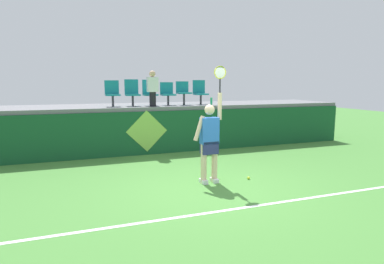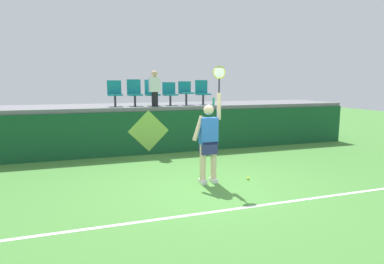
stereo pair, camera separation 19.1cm
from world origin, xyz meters
name	(u,v)px [view 1 (the left image)]	position (x,y,z in m)	size (l,w,h in m)	color
ground_plane	(210,188)	(0.00, 0.00, 0.00)	(40.00, 40.00, 0.00)	#478438
court_back_wall	(164,132)	(0.00, 3.69, 0.67)	(13.44, 0.20, 1.33)	#144C28
spectator_platform	(155,106)	(0.00, 4.86, 1.39)	(13.44, 2.43, 0.12)	slate
court_baseline_stripe	(238,209)	(0.00, -1.21, 0.00)	(12.10, 0.08, 0.01)	white
tennis_player	(210,139)	(0.13, 0.36, 0.97)	(0.75, 0.27, 2.55)	white
tennis_ball	(249,178)	(1.06, 0.25, 0.03)	(0.07, 0.07, 0.07)	#D1E533
water_bottle	(211,101)	(1.67, 3.85, 1.58)	(0.07, 0.07, 0.26)	#26B272
stadium_chair_0	(112,92)	(-1.47, 4.38, 1.90)	(0.44, 0.42, 0.82)	#38383D
stadium_chair_1	(132,92)	(-0.85, 4.39, 1.91)	(0.44, 0.42, 0.85)	#38383D
stadium_chair_2	(150,92)	(-0.27, 4.39, 1.90)	(0.44, 0.42, 0.84)	#38383D
stadium_chair_3	(167,93)	(0.32, 4.38, 1.87)	(0.44, 0.42, 0.76)	#38383D
stadium_chair_4	(183,91)	(0.87, 4.38, 1.91)	(0.44, 0.42, 0.79)	#38383D
stadium_chair_5	(200,91)	(1.48, 4.39, 1.90)	(0.44, 0.42, 0.83)	#38383D
spectator_0	(153,88)	(-0.27, 3.98, 2.04)	(0.34, 0.20, 1.11)	black
wall_signage_mount	(147,155)	(-0.57, 3.59, 0.00)	(1.27, 0.01, 1.37)	#144C28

